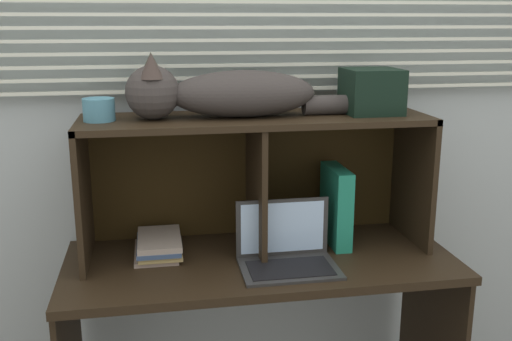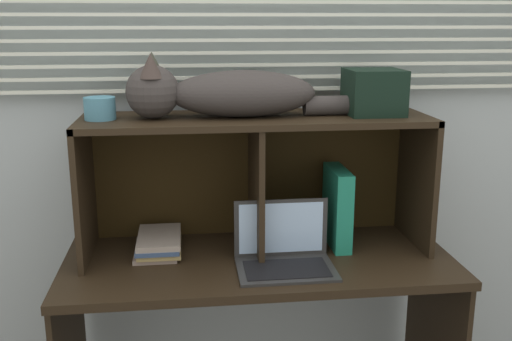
{
  "view_description": "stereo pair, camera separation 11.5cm",
  "coord_description": "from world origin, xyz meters",
  "px_view_note": "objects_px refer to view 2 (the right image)",
  "views": [
    {
      "loc": [
        -0.36,
        -1.69,
        1.59
      ],
      "look_at": [
        0.0,
        0.32,
        1.07
      ],
      "focal_mm": 41.49,
      "sensor_mm": 36.0,
      "label": 1
    },
    {
      "loc": [
        -0.24,
        -1.7,
        1.59
      ],
      "look_at": [
        0.0,
        0.32,
        1.07
      ],
      "focal_mm": 41.49,
      "sensor_mm": 36.0,
      "label": 2
    }
  ],
  "objects_px": {
    "small_basket": "(100,108)",
    "book_stack": "(159,243)",
    "binder_upright": "(337,207)",
    "storage_box": "(374,92)",
    "laptop": "(284,254)",
    "cat": "(222,93)"
  },
  "relations": [
    {
      "from": "small_basket",
      "to": "book_stack",
      "type": "bearing_deg",
      "value": -0.93
    },
    {
      "from": "binder_upright",
      "to": "small_basket",
      "type": "relative_size",
      "value": 2.77
    },
    {
      "from": "binder_upright",
      "to": "storage_box",
      "type": "bearing_deg",
      "value": 0.0
    },
    {
      "from": "binder_upright",
      "to": "small_basket",
      "type": "height_order",
      "value": "small_basket"
    },
    {
      "from": "book_stack",
      "to": "storage_box",
      "type": "distance_m",
      "value": 0.94
    },
    {
      "from": "binder_upright",
      "to": "book_stack",
      "type": "distance_m",
      "value": 0.66
    },
    {
      "from": "book_stack",
      "to": "storage_box",
      "type": "xyz_separation_m",
      "value": [
        0.77,
        0.0,
        0.53
      ]
    },
    {
      "from": "laptop",
      "to": "book_stack",
      "type": "bearing_deg",
      "value": 158.09
    },
    {
      "from": "cat",
      "to": "small_basket",
      "type": "bearing_deg",
      "value": 180.0
    },
    {
      "from": "laptop",
      "to": "storage_box",
      "type": "height_order",
      "value": "storage_box"
    },
    {
      "from": "binder_upright",
      "to": "storage_box",
      "type": "distance_m",
      "value": 0.44
    },
    {
      "from": "laptop",
      "to": "binder_upright",
      "type": "height_order",
      "value": "binder_upright"
    },
    {
      "from": "cat",
      "to": "book_stack",
      "type": "bearing_deg",
      "value": -179.31
    },
    {
      "from": "book_stack",
      "to": "storage_box",
      "type": "bearing_deg",
      "value": 0.21
    },
    {
      "from": "cat",
      "to": "storage_box",
      "type": "relative_size",
      "value": 4.4
    },
    {
      "from": "cat",
      "to": "storage_box",
      "type": "height_order",
      "value": "cat"
    },
    {
      "from": "laptop",
      "to": "storage_box",
      "type": "relative_size",
      "value": 1.68
    },
    {
      "from": "binder_upright",
      "to": "storage_box",
      "type": "xyz_separation_m",
      "value": [
        0.12,
        0.0,
        0.42
      ]
    },
    {
      "from": "laptop",
      "to": "small_basket",
      "type": "distance_m",
      "value": 0.79
    },
    {
      "from": "storage_box",
      "to": "binder_upright",
      "type": "bearing_deg",
      "value": 180.0
    },
    {
      "from": "cat",
      "to": "laptop",
      "type": "relative_size",
      "value": 2.61
    },
    {
      "from": "cat",
      "to": "storage_box",
      "type": "distance_m",
      "value": 0.54
    }
  ]
}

